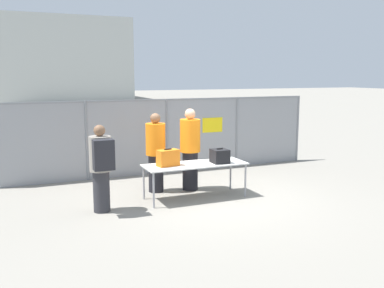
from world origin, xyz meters
name	(u,v)px	position (x,y,z in m)	size (l,w,h in m)	color
ground_plane	(210,199)	(0.00, 0.00, 0.00)	(120.00, 120.00, 0.00)	gray
fence_section	(167,134)	(0.01, 2.65, 1.03)	(8.37, 0.07, 1.95)	gray
inspection_table	(195,166)	(-0.26, 0.19, 0.69)	(2.16, 0.79, 0.73)	silver
suitcase_orange	(168,158)	(-0.85, 0.22, 0.90)	(0.47, 0.30, 0.36)	orange
suitcase_black	(220,156)	(0.25, 0.09, 0.88)	(0.34, 0.37, 0.31)	black
traveler_hooded	(101,165)	(-2.25, 0.00, 0.91)	(0.41, 0.64, 1.66)	#2D2D33
security_worker_near	(190,148)	(-0.10, 0.85, 0.95)	(0.45, 0.45, 1.83)	black
security_worker_far	(156,151)	(-0.86, 1.00, 0.90)	(0.43, 0.43, 1.75)	black
utility_trailer	(204,140)	(2.15, 5.04, 0.39)	(3.61, 1.97, 0.68)	#B2B2B7
distant_hangar	(61,62)	(1.22, 37.12, 3.84)	(11.49, 12.42, 7.67)	#B2B7B2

